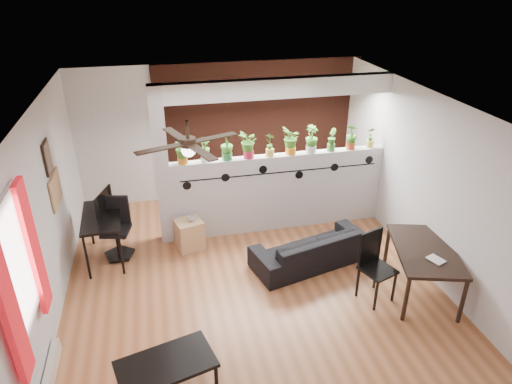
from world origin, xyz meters
name	(u,v)px	position (x,y,z in m)	size (l,w,h in m)	color
room_shell	(252,205)	(0.00, 0.00, 1.30)	(6.30, 7.10, 2.90)	brown
partition_wall	(279,192)	(0.80, 1.50, 0.68)	(3.60, 0.18, 1.35)	#BCBCC1
ceiling_header	(282,88)	(0.80, 1.50, 2.45)	(3.60, 0.18, 0.30)	silver
pier_column	(162,168)	(-1.11, 1.50, 1.30)	(0.22, 0.20, 2.60)	#BCBCC1
brick_panel	(260,130)	(0.80, 2.97, 1.30)	(3.90, 0.05, 2.60)	brown
vine_decal	(281,172)	(0.80, 1.40, 1.08)	(3.31, 0.01, 0.30)	black
window_assembly	(18,271)	(-2.56, -1.20, 1.51)	(0.09, 1.30, 1.55)	white
baseboard_heater	(50,377)	(-2.54, -1.20, 0.09)	(0.08, 1.00, 0.18)	silver
corkboard	(56,190)	(-2.58, 0.95, 1.35)	(0.03, 0.60, 0.45)	#A1754D
framed_art	(47,157)	(-2.58, 0.90, 1.85)	(0.03, 0.34, 0.44)	#8C7259
ceiling_fan	(188,145)	(-0.80, -0.30, 2.31)	(1.19, 1.19, 0.43)	black
potted_plant_0	(182,149)	(-0.78, 1.50, 1.58)	(0.25, 0.27, 0.44)	#C46F17
potted_plant_1	(205,149)	(-0.43, 1.50, 1.56)	(0.24, 0.23, 0.39)	white
potted_plant_2	(227,146)	(-0.08, 1.50, 1.59)	(0.24, 0.20, 0.45)	#2F823E
potted_plant_3	(249,143)	(0.27, 1.50, 1.59)	(0.25, 0.28, 0.46)	#B31C3A
potted_plant_4	(270,144)	(0.62, 1.50, 1.56)	(0.25, 0.25, 0.39)	gold
potted_plant_5	(291,140)	(0.98, 1.50, 1.59)	(0.24, 0.28, 0.46)	orange
potted_plant_6	(312,138)	(1.33, 1.50, 1.59)	(0.29, 0.25, 0.46)	white
potted_plant_7	(332,139)	(1.68, 1.50, 1.55)	(0.20, 0.22, 0.38)	#3C822F
potted_plant_8	(352,136)	(2.03, 1.50, 1.57)	(0.27, 0.26, 0.42)	#B53F1D
potted_plant_9	(371,137)	(2.38, 1.50, 1.54)	(0.19, 0.16, 0.36)	#D1D04A
sofa	(311,248)	(0.99, 0.34, 0.25)	(1.73, 0.68, 0.51)	black
cube_shelf	(190,234)	(-0.78, 1.16, 0.25)	(0.41, 0.36, 0.50)	tan
cup	(192,218)	(-0.73, 1.16, 0.54)	(0.12, 0.12, 0.09)	gray
computer_desk	(102,219)	(-2.07, 1.16, 0.70)	(0.60, 1.09, 0.77)	black
monitor	(101,205)	(-2.07, 1.31, 0.86)	(0.05, 0.31, 0.18)	black
office_chair	(117,231)	(-1.88, 1.22, 0.42)	(0.50, 0.50, 0.96)	black
dining_table	(425,253)	(2.25, -0.66, 0.63)	(1.11, 1.46, 0.71)	black
book	(432,262)	(2.15, -0.96, 0.72)	(0.16, 0.21, 0.02)	gray
folding_chair	(374,260)	(1.54, -0.59, 0.59)	(0.52, 0.52, 1.00)	black
coffee_table	(166,366)	(-1.28, -1.64, 0.41)	(1.10, 0.78, 0.46)	black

